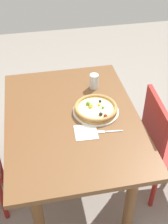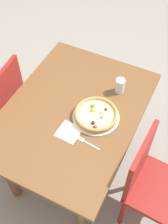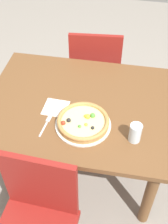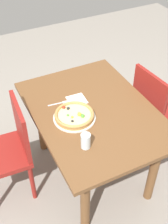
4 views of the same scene
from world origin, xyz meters
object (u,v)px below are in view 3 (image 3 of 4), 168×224
(napkin, at_px, (56,108))
(dining_table, at_px, (85,118))
(pizza, at_px, (83,122))
(chair_near, at_px, (36,223))
(drinking_glass, at_px, (135,133))
(fork, at_px, (46,124))
(chair_far, at_px, (95,70))
(plate, at_px, (83,125))

(napkin, bearing_deg, dining_table, 20.44)
(dining_table, distance_m, pizza, 0.22)
(dining_table, height_order, pizza, pizza)
(chair_near, height_order, napkin, chair_near)
(drinking_glass, bearing_deg, fork, 177.15)
(chair_far, xyz_separation_m, fork, (-0.16, -0.84, 0.25))
(dining_table, distance_m, plate, 0.21)
(chair_near, height_order, fork, chair_near)
(chair_near, distance_m, drinking_glass, 0.69)
(chair_near, distance_m, pizza, 0.58)
(drinking_glass, bearing_deg, dining_table, 144.54)
(chair_near, bearing_deg, fork, -80.59)
(dining_table, xyz_separation_m, fork, (-0.18, -0.19, 0.12))
(drinking_glass, bearing_deg, plate, 169.80)
(chair_near, xyz_separation_m, plate, (0.16, 0.49, 0.25))
(napkin, bearing_deg, pizza, -29.81)
(dining_table, bearing_deg, chair_near, -101.72)
(dining_table, relative_size, plate, 3.86)
(napkin, bearing_deg, drinking_glass, -18.46)
(fork, height_order, napkin, fork)
(pizza, bearing_deg, fork, -172.48)
(fork, bearing_deg, chair_near, -167.10)
(drinking_glass, bearing_deg, napkin, 161.54)
(dining_table, distance_m, chair_far, 0.66)
(plate, distance_m, fork, 0.21)
(dining_table, distance_m, chair_near, 0.68)
(dining_table, distance_m, drinking_glass, 0.41)
(chair_near, bearing_deg, napkin, -83.98)
(fork, bearing_deg, napkin, -2.26)
(chair_near, relative_size, chair_far, 1.00)
(dining_table, relative_size, pizza, 4.15)
(napkin, bearing_deg, chair_far, 79.32)
(chair_far, bearing_deg, napkin, -105.84)
(chair_far, bearing_deg, pizza, -91.74)
(dining_table, xyz_separation_m, chair_far, (-0.03, 0.65, -0.13))
(dining_table, xyz_separation_m, napkin, (-0.16, -0.06, 0.12))
(plate, bearing_deg, chair_near, -107.73)
(plate, relative_size, fork, 1.87)
(chair_far, relative_size, plate, 2.80)
(dining_table, bearing_deg, chair_far, 92.55)
(plate, relative_size, napkin, 2.22)
(drinking_glass, bearing_deg, pizza, 169.80)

